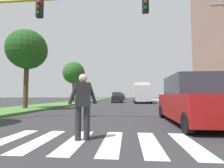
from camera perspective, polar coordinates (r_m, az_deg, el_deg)
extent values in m
plane|color=#2D2D30|center=(26.88, 3.56, -6.37)|extent=(140.00, 140.00, 0.00)
cube|color=silver|center=(5.28, -31.95, -15.68)|extent=(0.45, 2.20, 0.01)
cube|color=silver|center=(4.81, -22.99, -17.19)|extent=(0.45, 2.20, 0.01)
cube|color=silver|center=(4.48, -12.23, -18.45)|extent=(0.45, 2.20, 0.01)
cube|color=silver|center=(4.30, -0.05, -19.13)|extent=(0.45, 2.20, 0.01)
cube|color=silver|center=(4.32, 12.63, -18.99)|extent=(0.45, 2.20, 0.01)
cube|color=silver|center=(4.51, 24.64, -18.06)|extent=(0.45, 2.20, 0.01)
cube|color=#477A38|center=(26.21, -13.19, -6.17)|extent=(3.96, 64.00, 0.15)
cylinder|color=#4C3823|center=(14.95, -27.24, -0.10)|extent=(0.36, 0.36, 3.75)
sphere|color=#1E4C19|center=(15.38, -26.90, 10.45)|extent=(3.16, 3.16, 3.16)
cylinder|color=#4C3823|center=(26.86, -12.98, -2.17)|extent=(0.36, 0.36, 3.55)
sphere|color=#23561E|center=(27.09, -12.89, 3.77)|extent=(3.43, 3.43, 3.43)
cube|color=#9E9991|center=(25.92, 21.86, -6.01)|extent=(3.00, 64.00, 0.15)
cube|color=black|center=(9.06, -23.39, 22.36)|extent=(0.28, 0.20, 0.80)
sphere|color=red|center=(9.08, -23.74, 24.14)|extent=(0.16, 0.16, 0.16)
sphere|color=#4C380F|center=(8.96, -23.79, 22.67)|extent=(0.16, 0.16, 0.16)
sphere|color=#0F3F19|center=(8.85, -23.84, 21.16)|extent=(0.16, 0.16, 0.16)
cube|color=black|center=(8.16, 11.31, 25.21)|extent=(0.28, 0.20, 0.80)
sphere|color=#4C380F|center=(8.06, 11.40, 25.62)|extent=(0.16, 0.16, 0.16)
sphere|color=#0F3F19|center=(7.94, 11.43, 23.99)|extent=(0.16, 0.16, 0.16)
cube|color=gray|center=(15.00, 32.17, 22.00)|extent=(0.90, 0.24, 0.16)
cylinder|color=#262628|center=(4.46, -8.58, -13.01)|extent=(0.21, 0.21, 0.85)
cylinder|color=#262628|center=(4.44, -11.47, -13.02)|extent=(0.21, 0.21, 0.85)
cube|color=#262628|center=(4.40, -9.91, -3.52)|extent=(0.44, 0.36, 0.62)
cylinder|color=#262628|center=(4.43, -6.80, -3.15)|extent=(0.28, 0.18, 0.58)
cylinder|color=#262628|center=(4.38, -13.03, -3.07)|extent=(0.28, 0.18, 0.58)
sphere|color=beige|center=(4.42, -9.84, 1.94)|extent=(0.28, 0.28, 0.22)
cube|color=maroon|center=(7.50, 26.02, -6.84)|extent=(1.92, 4.61, 0.96)
cube|color=#2D333D|center=(7.72, 25.23, -0.27)|extent=(1.68, 2.54, 0.79)
cylinder|color=black|center=(5.51, 24.33, -12.07)|extent=(0.22, 0.64, 0.64)
cylinder|color=black|center=(9.56, 27.12, -8.39)|extent=(0.22, 0.64, 0.64)
cylinder|color=black|center=(9.08, 16.72, -8.92)|extent=(0.22, 0.64, 0.64)
cube|color=black|center=(27.73, 1.60, -5.01)|extent=(2.07, 4.51, 0.80)
cube|color=#2D333D|center=(27.51, 1.61, -3.50)|extent=(1.66, 2.09, 0.66)
cylinder|color=black|center=(29.47, 0.03, -5.54)|extent=(0.27, 0.66, 0.64)
cylinder|color=black|center=(29.50, 3.04, -5.53)|extent=(0.27, 0.66, 0.64)
cylinder|color=black|center=(25.99, -0.03, -5.75)|extent=(0.27, 0.66, 0.64)
cylinder|color=black|center=(26.02, 3.39, -5.74)|extent=(0.27, 0.66, 0.64)
cube|color=#474C51|center=(38.10, 2.23, -4.70)|extent=(1.80, 4.44, 0.84)
cube|color=#2D333D|center=(37.88, 2.21, -3.55)|extent=(1.59, 2.00, 0.69)
cylinder|color=black|center=(39.92, 1.19, -5.13)|extent=(0.22, 0.64, 0.64)
cylinder|color=black|center=(39.84, 3.55, -5.12)|extent=(0.22, 0.64, 0.64)
cylinder|color=black|center=(36.40, 0.79, -5.24)|extent=(0.22, 0.64, 0.64)
cylinder|color=black|center=(36.31, 3.38, -5.24)|extent=(0.22, 0.64, 0.64)
cube|color=black|center=(48.76, 3.33, -4.55)|extent=(1.89, 4.48, 0.82)
cube|color=#2D333D|center=(48.54, 3.33, -3.67)|extent=(1.59, 2.04, 0.67)
cylinder|color=black|center=(50.53, 2.44, -4.88)|extent=(0.24, 0.65, 0.64)
cylinder|color=black|center=(50.53, 4.22, -4.87)|extent=(0.24, 0.65, 0.64)
cylinder|color=black|center=(47.01, 2.38, -4.95)|extent=(0.24, 0.65, 0.64)
cylinder|color=black|center=(47.01, 4.29, -4.94)|extent=(0.24, 0.65, 0.64)
cube|color=#B7B7BC|center=(23.97, 10.51, -3.13)|extent=(2.30, 2.00, 2.20)
cube|color=beige|center=(27.07, 9.91, -2.59)|extent=(2.30, 4.20, 2.70)
cylinder|color=black|center=(24.10, 13.04, -5.48)|extent=(0.30, 0.90, 0.90)
cylinder|color=black|center=(23.91, 8.02, -5.56)|extent=(0.30, 0.90, 0.90)
cylinder|color=black|center=(28.21, 11.91, -5.26)|extent=(0.30, 0.90, 0.90)
cylinder|color=black|center=(28.05, 7.63, -5.32)|extent=(0.30, 0.90, 0.90)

